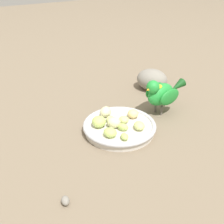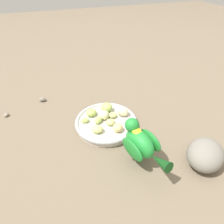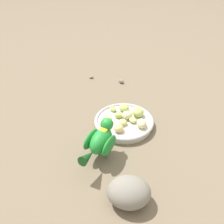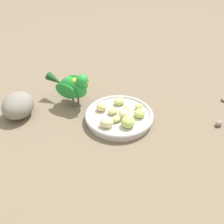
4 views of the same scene
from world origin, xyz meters
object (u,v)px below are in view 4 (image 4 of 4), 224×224
object	(u,v)px
feeding_bowl	(119,117)
apple_piece_6	(106,123)
apple_piece_7	(140,113)
pebble_0	(219,123)
apple_piece_9	(116,119)
parrot	(73,86)
apple_piece_4	(139,106)
apple_piece_2	(128,122)
apple_piece_8	(119,101)
apple_piece_5	(126,109)
rock_large	(18,105)
apple_piece_3	(113,111)
pebble_1	(223,99)
apple_piece_0	(124,114)
apple_piece_1	(102,107)

from	to	relation	value
feeding_bowl	apple_piece_6	world-z (taller)	apple_piece_6
apple_piece_7	pebble_0	xyz separation A→B (m)	(0.17, 0.15, -0.02)
feeding_bowl	apple_piece_9	distance (m)	0.03
apple_piece_9	parrot	xyz separation A→B (m)	(-0.17, -0.01, 0.04)
apple_piece_4	parrot	distance (m)	0.21
apple_piece_2	apple_piece_8	size ratio (longest dim) A/B	1.12
apple_piece_6	pebble_0	distance (m)	0.32
apple_piece_5	rock_large	bearing A→B (deg)	-136.33
apple_piece_6	apple_piece_3	bearing A→B (deg)	118.54
apple_piece_8	pebble_1	bearing A→B (deg)	53.09
apple_piece_0	apple_piece_8	xyz separation A→B (m)	(-0.05, 0.04, -0.00)
apple_piece_5	apple_piece_0	bearing A→B (deg)	-61.90
apple_piece_6	apple_piece_1	bearing A→B (deg)	146.48
apple_piece_5	apple_piece_7	size ratio (longest dim) A/B	0.83
apple_piece_0	rock_large	bearing A→B (deg)	-141.68
feeding_bowl	apple_piece_6	size ratio (longest dim) A/B	5.13
parrot	pebble_0	bearing A→B (deg)	17.49
apple_piece_3	pebble_0	size ratio (longest dim) A/B	1.22
feeding_bowl	apple_piece_2	xyz separation A→B (m)	(0.05, -0.02, 0.02)
apple_piece_9	pebble_0	bearing A→B (deg)	46.10
feeding_bowl	apple_piece_6	xyz separation A→B (m)	(0.01, -0.06, 0.02)
apple_piece_5	parrot	size ratio (longest dim) A/B	0.18
apple_piece_0	apple_piece_3	size ratio (longest dim) A/B	1.28
feeding_bowl	rock_large	distance (m)	0.30
apple_piece_5	parrot	xyz separation A→B (m)	(-0.16, -0.07, 0.04)
apple_piece_2	parrot	world-z (taller)	parrot
apple_piece_5	apple_piece_6	size ratio (longest dim) A/B	0.74
feeding_bowl	parrot	xyz separation A→B (m)	(-0.16, -0.04, 0.05)
apple_piece_2	apple_piece_9	distance (m)	0.04
apple_piece_5	apple_piece_6	xyz separation A→B (m)	(0.01, -0.09, 0.00)
apple_piece_9	apple_piece_6	bearing A→B (deg)	-93.14
apple_piece_5	apple_piece_9	world-z (taller)	apple_piece_5
apple_piece_4	apple_piece_6	size ratio (longest dim) A/B	0.66
feeding_bowl	apple_piece_1	world-z (taller)	apple_piece_1
apple_piece_4	pebble_1	distance (m)	0.28
apple_piece_3	apple_piece_2	bearing A→B (deg)	-8.95
feeding_bowl	apple_piece_0	bearing A→B (deg)	2.25
apple_piece_2	apple_piece_8	bearing A→B (deg)	146.56
apple_piece_7	apple_piece_5	bearing A→B (deg)	-167.85
apple_piece_0	rock_large	world-z (taller)	rock_large
apple_piece_0	apple_piece_6	world-z (taller)	same
apple_piece_0	parrot	distance (m)	0.18
apple_piece_1	pebble_0	size ratio (longest dim) A/B	1.35
apple_piece_6	apple_piece_5	bearing A→B (deg)	95.61
apple_piece_2	apple_piece_7	distance (m)	0.06
apple_piece_3	apple_piece_7	size ratio (longest dim) A/B	0.81
pebble_1	rock_large	bearing A→B (deg)	-127.98
apple_piece_1	apple_piece_4	distance (m)	0.11
apple_piece_6	apple_piece_2	bearing A→B (deg)	46.73
rock_large	feeding_bowl	bearing A→B (deg)	40.27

